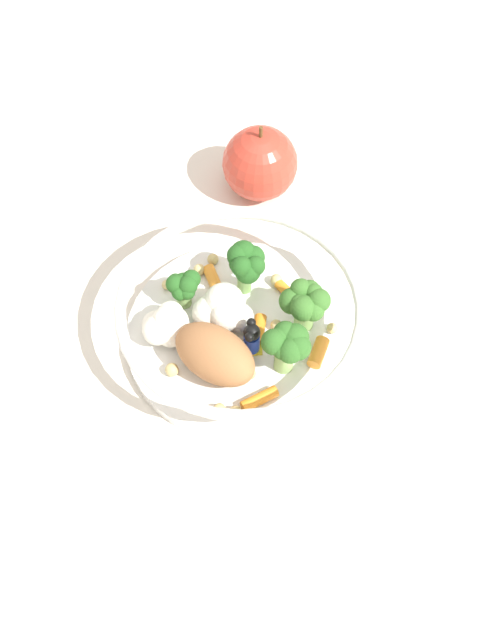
% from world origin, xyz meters
% --- Properties ---
extents(ground_plane, '(2.40, 2.40, 0.00)m').
position_xyz_m(ground_plane, '(0.00, 0.00, 0.00)').
color(ground_plane, silver).
extents(food_container, '(0.21, 0.21, 0.07)m').
position_xyz_m(food_container, '(0.00, 0.00, 0.03)').
color(food_container, white).
rests_on(food_container, ground_plane).
extents(loose_apple, '(0.07, 0.07, 0.09)m').
position_xyz_m(loose_apple, '(0.12, 0.14, 0.04)').
color(loose_apple, '#BC3828').
rests_on(loose_apple, ground_plane).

